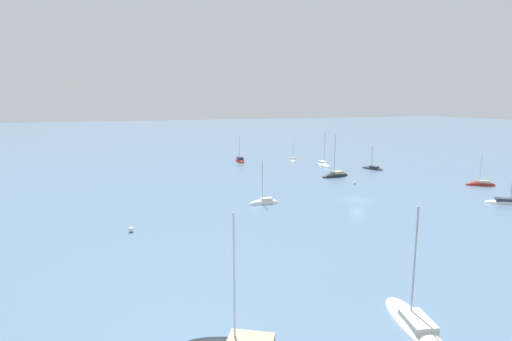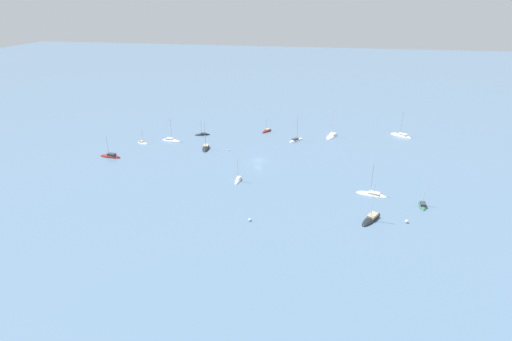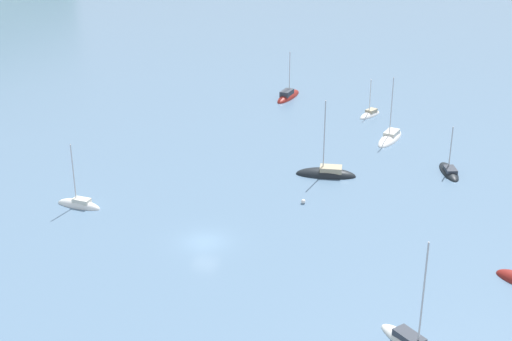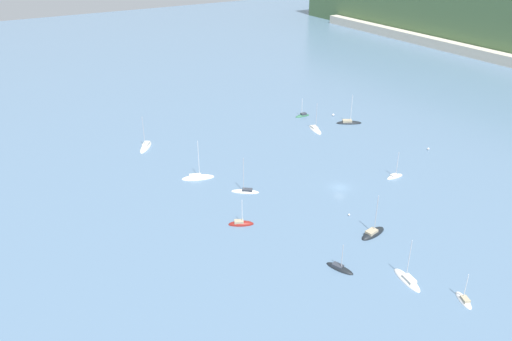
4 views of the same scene
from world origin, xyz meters
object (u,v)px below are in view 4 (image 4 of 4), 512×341
(sailboat_2, at_px, (198,178))
(mooring_buoy_2, at_px, (333,115))
(sailboat_1, at_px, (373,234))
(sailboat_4, at_px, (407,280))
(sailboat_7, at_px, (302,116))
(sailboat_11, at_px, (349,123))
(sailboat_8, at_px, (245,192))
(mooring_buoy_1, at_px, (349,215))
(sailboat_12, at_px, (315,130))
(sailboat_0, at_px, (146,147))
(mooring_buoy_0, at_px, (428,149))
(sailboat_3, at_px, (464,300))
(sailboat_5, at_px, (340,268))
(sailboat_9, at_px, (395,177))
(sailboat_6, at_px, (241,224))

(sailboat_2, xyz_separation_m, mooring_buoy_2, (-17.99, 60.11, 0.31))
(sailboat_1, relative_size, sailboat_4, 1.08)
(sailboat_7, bearing_deg, sailboat_11, 127.22)
(sailboat_8, relative_size, mooring_buoy_1, 19.79)
(sailboat_8, bearing_deg, sailboat_12, -111.78)
(sailboat_0, height_order, sailboat_7, sailboat_0)
(sailboat_1, relative_size, sailboat_7, 1.47)
(sailboat_8, distance_m, mooring_buoy_1, 26.49)
(sailboat_7, distance_m, mooring_buoy_0, 44.83)
(sailboat_3, height_order, sailboat_5, sailboat_5)
(sailboat_0, bearing_deg, sailboat_9, 80.11)
(sailboat_12, bearing_deg, sailboat_5, -19.56)
(sailboat_0, relative_size, sailboat_6, 1.53)
(sailboat_3, height_order, sailboat_4, sailboat_4)
(sailboat_2, bearing_deg, mooring_buoy_0, 3.98)
(sailboat_1, bearing_deg, sailboat_11, 43.39)
(sailboat_12, bearing_deg, sailboat_11, 98.95)
(sailboat_1, relative_size, mooring_buoy_0, 14.94)
(sailboat_6, bearing_deg, sailboat_12, 64.98)
(sailboat_3, relative_size, mooring_buoy_1, 12.43)
(sailboat_1, height_order, sailboat_8, sailboat_1)
(sailboat_3, bearing_deg, sailboat_7, 3.51)
(sailboat_8, relative_size, sailboat_11, 0.94)
(sailboat_0, distance_m, sailboat_8, 40.70)
(sailboat_6, bearing_deg, sailboat_7, 71.01)
(sailboat_8, height_order, mooring_buoy_1, sailboat_8)
(sailboat_2, xyz_separation_m, sailboat_11, (-9.83, 60.13, 0.03))
(sailboat_9, xyz_separation_m, mooring_buoy_2, (-44.52, 15.47, 0.30))
(sailboat_2, relative_size, sailboat_6, 1.59)
(sailboat_7, relative_size, mooring_buoy_2, 8.86)
(sailboat_3, bearing_deg, sailboat_1, 20.03)
(mooring_buoy_1, bearing_deg, sailboat_9, 110.21)
(sailboat_5, distance_m, mooring_buoy_1, 20.15)
(sailboat_4, xyz_separation_m, sailboat_5, (-9.35, -8.57, -0.02))
(sailboat_8, relative_size, mooring_buoy_0, 14.46)
(sailboat_1, bearing_deg, mooring_buoy_2, 47.20)
(sailboat_5, xyz_separation_m, sailboat_6, (-23.73, -8.55, 0.00))
(sailboat_3, distance_m, sailboat_6, 47.45)
(sailboat_5, distance_m, sailboat_8, 36.03)
(sailboat_5, xyz_separation_m, sailboat_11, (-58.84, 52.96, 0.04))
(sailboat_3, height_order, mooring_buoy_2, sailboat_3)
(sailboat_6, bearing_deg, sailboat_5, -42.09)
(sailboat_3, relative_size, sailboat_11, 0.59)
(sailboat_1, xyz_separation_m, mooring_buoy_1, (-8.42, 0.58, 0.16))
(sailboat_3, distance_m, sailboat_7, 95.92)
(sailboat_6, xyz_separation_m, sailboat_12, (-36.27, 48.32, 0.01))
(sailboat_9, bearing_deg, sailboat_11, 68.96)
(sailboat_11, xyz_separation_m, mooring_buoy_2, (-8.16, -0.02, 0.28))
(mooring_buoy_0, bearing_deg, sailboat_11, -168.60)
(sailboat_6, bearing_deg, sailboat_8, 84.10)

